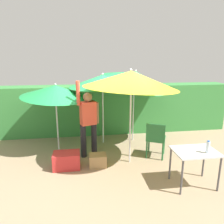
{
  "coord_description": "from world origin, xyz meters",
  "views": [
    {
      "loc": [
        -0.73,
        -4.79,
        2.43
      ],
      "look_at": [
        0.0,
        0.3,
        1.1
      ],
      "focal_mm": 34.99,
      "sensor_mm": 36.0,
      "label": 1
    }
  ],
  "objects_px": {
    "chair_plastic": "(156,138)",
    "person_vendor": "(88,120)",
    "folding_table": "(195,155)",
    "umbrella_orange": "(135,77)",
    "umbrella_rainbow": "(131,79)",
    "crate_cardboard": "(98,160)",
    "umbrella_yellow": "(56,91)",
    "umbrella_navy": "(103,81)",
    "bottle_water": "(208,147)",
    "cooler_box": "(67,160)"
  },
  "relations": [
    {
      "from": "umbrella_navy",
      "to": "folding_table",
      "type": "bearing_deg",
      "value": -57.7
    },
    {
      "from": "cooler_box",
      "to": "folding_table",
      "type": "distance_m",
      "value": 2.68
    },
    {
      "from": "umbrella_navy",
      "to": "bottle_water",
      "type": "height_order",
      "value": "umbrella_navy"
    },
    {
      "from": "umbrella_rainbow",
      "to": "person_vendor",
      "type": "relative_size",
      "value": 1.17
    },
    {
      "from": "umbrella_orange",
      "to": "umbrella_yellow",
      "type": "bearing_deg",
      "value": -169.4
    },
    {
      "from": "umbrella_rainbow",
      "to": "umbrella_yellow",
      "type": "distance_m",
      "value": 2.0
    },
    {
      "from": "umbrella_navy",
      "to": "person_vendor",
      "type": "relative_size",
      "value": 1.06
    },
    {
      "from": "umbrella_rainbow",
      "to": "person_vendor",
      "type": "bearing_deg",
      "value": 153.65
    },
    {
      "from": "bottle_water",
      "to": "folding_table",
      "type": "bearing_deg",
      "value": 143.83
    },
    {
      "from": "umbrella_yellow",
      "to": "crate_cardboard",
      "type": "height_order",
      "value": "umbrella_yellow"
    },
    {
      "from": "person_vendor",
      "to": "folding_table",
      "type": "relative_size",
      "value": 2.35
    },
    {
      "from": "chair_plastic",
      "to": "crate_cardboard",
      "type": "xyz_separation_m",
      "value": [
        -1.43,
        -0.26,
        -0.37
      ]
    },
    {
      "from": "person_vendor",
      "to": "folding_table",
      "type": "xyz_separation_m",
      "value": [
        1.93,
        -1.57,
        -0.31
      ]
    },
    {
      "from": "umbrella_orange",
      "to": "bottle_water",
      "type": "distance_m",
      "value": 2.88
    },
    {
      "from": "person_vendor",
      "to": "bottle_water",
      "type": "xyz_separation_m",
      "value": [
        2.09,
        -1.69,
        -0.11
      ]
    },
    {
      "from": "person_vendor",
      "to": "crate_cardboard",
      "type": "relative_size",
      "value": 4.89
    },
    {
      "from": "person_vendor",
      "to": "bottle_water",
      "type": "height_order",
      "value": "person_vendor"
    },
    {
      "from": "crate_cardboard",
      "to": "folding_table",
      "type": "bearing_deg",
      "value": -29.28
    },
    {
      "from": "umbrella_rainbow",
      "to": "cooler_box",
      "type": "height_order",
      "value": "umbrella_rainbow"
    },
    {
      "from": "umbrella_yellow",
      "to": "bottle_water",
      "type": "height_order",
      "value": "umbrella_yellow"
    },
    {
      "from": "chair_plastic",
      "to": "folding_table",
      "type": "height_order",
      "value": "chair_plastic"
    },
    {
      "from": "umbrella_navy",
      "to": "umbrella_rainbow",
      "type": "bearing_deg",
      "value": -68.61
    },
    {
      "from": "person_vendor",
      "to": "bottle_water",
      "type": "distance_m",
      "value": 2.69
    },
    {
      "from": "crate_cardboard",
      "to": "bottle_water",
      "type": "height_order",
      "value": "bottle_water"
    },
    {
      "from": "umbrella_orange",
      "to": "umbrella_navy",
      "type": "height_order",
      "value": "umbrella_orange"
    },
    {
      "from": "umbrella_yellow",
      "to": "person_vendor",
      "type": "relative_size",
      "value": 0.97
    },
    {
      "from": "umbrella_yellow",
      "to": "chair_plastic",
      "type": "bearing_deg",
      "value": -19.25
    },
    {
      "from": "crate_cardboard",
      "to": "folding_table",
      "type": "relative_size",
      "value": 0.48
    },
    {
      "from": "umbrella_rainbow",
      "to": "cooler_box",
      "type": "distance_m",
      "value": 2.28
    },
    {
      "from": "umbrella_orange",
      "to": "crate_cardboard",
      "type": "bearing_deg",
      "value": -128.52
    },
    {
      "from": "folding_table",
      "to": "umbrella_yellow",
      "type": "bearing_deg",
      "value": 142.53
    },
    {
      "from": "umbrella_orange",
      "to": "chair_plastic",
      "type": "xyz_separation_m",
      "value": [
        0.25,
        -1.23,
        -1.33
      ]
    },
    {
      "from": "umbrella_yellow",
      "to": "umbrella_navy",
      "type": "xyz_separation_m",
      "value": [
        1.22,
        0.28,
        0.21
      ]
    },
    {
      "from": "cooler_box",
      "to": "bottle_water",
      "type": "height_order",
      "value": "bottle_water"
    },
    {
      "from": "umbrella_navy",
      "to": "folding_table",
      "type": "xyz_separation_m",
      "value": [
        1.49,
        -2.36,
        -1.15
      ]
    },
    {
      "from": "crate_cardboard",
      "to": "umbrella_rainbow",
      "type": "bearing_deg",
      "value": 9.29
    },
    {
      "from": "chair_plastic",
      "to": "person_vendor",
      "type": "bearing_deg",
      "value": 168.55
    },
    {
      "from": "umbrella_orange",
      "to": "crate_cardboard",
      "type": "xyz_separation_m",
      "value": [
        -1.19,
        -1.49,
        -1.7
      ]
    },
    {
      "from": "chair_plastic",
      "to": "umbrella_navy",
      "type": "bearing_deg",
      "value": 136.31
    },
    {
      "from": "umbrella_orange",
      "to": "umbrella_rainbow",
      "type": "bearing_deg",
      "value": -107.44
    },
    {
      "from": "umbrella_orange",
      "to": "chair_plastic",
      "type": "bearing_deg",
      "value": -78.7
    },
    {
      "from": "person_vendor",
      "to": "umbrella_navy",
      "type": "bearing_deg",
      "value": 60.93
    },
    {
      "from": "umbrella_rainbow",
      "to": "umbrella_orange",
      "type": "relative_size",
      "value": 0.93
    },
    {
      "from": "umbrella_orange",
      "to": "folding_table",
      "type": "distance_m",
      "value": 2.82
    },
    {
      "from": "folding_table",
      "to": "umbrella_orange",
      "type": "bearing_deg",
      "value": 103.0
    },
    {
      "from": "umbrella_yellow",
      "to": "crate_cardboard",
      "type": "bearing_deg",
      "value": -48.92
    },
    {
      "from": "crate_cardboard",
      "to": "umbrella_navy",
      "type": "bearing_deg",
      "value": 78.91
    },
    {
      "from": "umbrella_navy",
      "to": "bottle_water",
      "type": "relative_size",
      "value": 8.27
    },
    {
      "from": "cooler_box",
      "to": "folding_table",
      "type": "xyz_separation_m",
      "value": [
        2.45,
        -1.01,
        0.45
      ]
    },
    {
      "from": "umbrella_yellow",
      "to": "person_vendor",
      "type": "bearing_deg",
      "value": -33.03
    }
  ]
}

